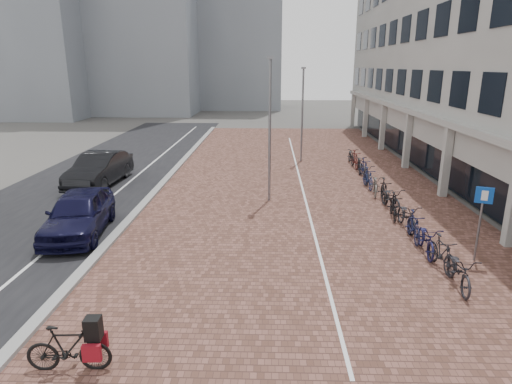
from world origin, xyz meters
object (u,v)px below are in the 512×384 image
(car_dark, at_px, (99,169))
(parking_sign, at_px, (481,212))
(car_navy, at_px, (79,213))
(hero_bike, at_px, (68,348))

(car_dark, bearing_deg, parking_sign, -26.13)
(car_navy, bearing_deg, parking_sign, -15.80)
(car_navy, relative_size, parking_sign, 1.93)
(car_navy, xyz_separation_m, hero_bike, (2.97, -7.51, -0.27))
(car_dark, bearing_deg, hero_bike, -67.90)
(car_dark, bearing_deg, car_navy, -71.34)
(car_dark, distance_m, parking_sign, 17.83)
(hero_bike, xyz_separation_m, parking_sign, (10.65, 5.56, 1.12))
(car_navy, bearing_deg, hero_bike, -76.12)
(car_dark, xyz_separation_m, parking_sign, (15.47, -8.83, 0.82))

